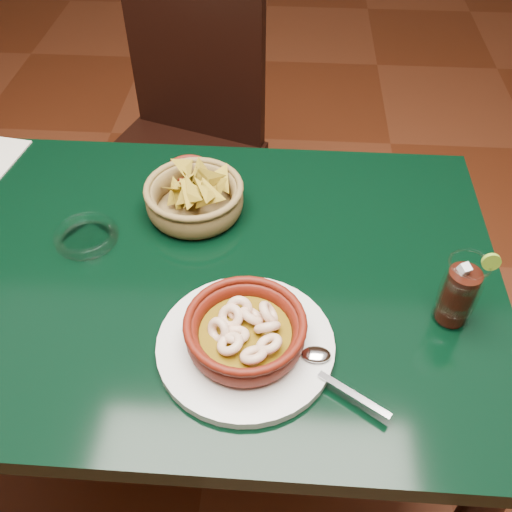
# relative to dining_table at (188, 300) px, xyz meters

# --- Properties ---
(ground) EXTENTS (7.00, 7.00, 0.00)m
(ground) POSITION_rel_dining_table_xyz_m (0.00, 0.00, -0.65)
(ground) COLOR #471C0C
(ground) RESTS_ON ground
(dining_table) EXTENTS (1.20, 0.80, 0.75)m
(dining_table) POSITION_rel_dining_table_xyz_m (0.00, 0.00, 0.00)
(dining_table) COLOR black
(dining_table) RESTS_ON ground
(dining_chair) EXTENTS (0.57, 0.57, 0.98)m
(dining_chair) POSITION_rel_dining_table_xyz_m (-0.14, 0.71, -0.11)
(dining_chair) COLOR black
(dining_chair) RESTS_ON ground
(shrimp_plate) EXTENTS (0.38, 0.30, 0.09)m
(shrimp_plate) POSITION_rel_dining_table_xyz_m (0.13, -0.18, 0.13)
(shrimp_plate) COLOR silver
(shrimp_plate) RESTS_ON dining_table
(chip_basket) EXTENTS (0.24, 0.24, 0.14)m
(chip_basket) POSITION_rel_dining_table_xyz_m (0.00, 0.16, 0.14)
(chip_basket) COLOR olive
(chip_basket) RESTS_ON dining_table
(guacamole_ramekin) EXTENTS (0.12, 0.12, 0.04)m
(guacamole_ramekin) POSITION_rel_dining_table_xyz_m (-0.03, 0.27, 0.12)
(guacamole_ramekin) COLOR #4E1008
(guacamole_ramekin) RESTS_ON dining_table
(cola_drink) EXTENTS (0.14, 0.14, 0.16)m
(cola_drink) POSITION_rel_dining_table_xyz_m (0.48, -0.09, 0.17)
(cola_drink) COLOR white
(cola_drink) RESTS_ON dining_table
(glass_ashtray) EXTENTS (0.14, 0.14, 0.03)m
(glass_ashtray) POSITION_rel_dining_table_xyz_m (-0.20, 0.06, 0.11)
(glass_ashtray) COLOR white
(glass_ashtray) RESTS_ON dining_table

